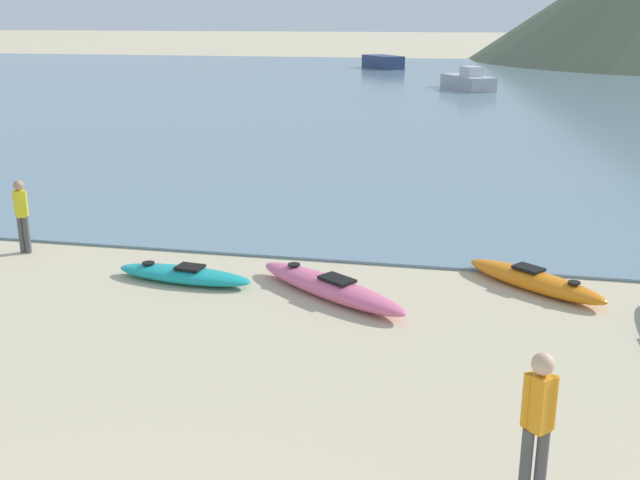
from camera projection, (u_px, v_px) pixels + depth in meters
bay_water at (433, 91)px, 47.77m from camera, size 160.00×70.00×0.06m
kayak_on_sand_0 at (330, 287)px, 13.10m from camera, size 3.23×2.52×0.40m
kayak_on_sand_1 at (534, 280)px, 13.44m from camera, size 2.62×2.26×0.40m
kayak_on_sand_4 at (184, 275)px, 13.84m from camera, size 2.75×0.98×0.33m
person_near_foreground at (538, 419)px, 7.37m from camera, size 0.34×0.29×1.66m
person_near_waterline at (22, 212)px, 15.32m from camera, size 0.31×0.27×1.54m
moored_boat_2 at (383, 62)px, 66.52m from camera, size 4.19×4.80×1.11m
moored_boat_4 at (468, 81)px, 48.14m from camera, size 3.68×4.91×1.47m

